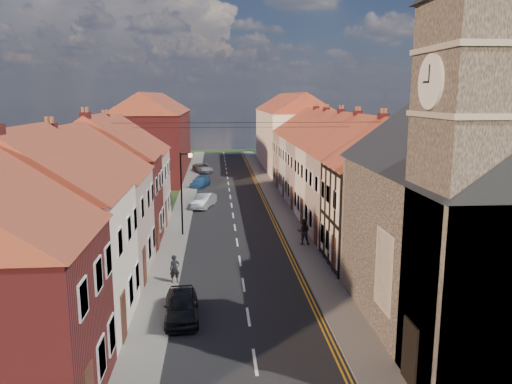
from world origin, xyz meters
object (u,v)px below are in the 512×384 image
(pedestrian_left, at_px, (175,269))
(pedestrian_right, at_px, (304,232))
(church, at_px, (484,202))
(car_distant, at_px, (203,168))
(car_mid, at_px, (204,201))
(car_far, at_px, (200,182))
(lamppost, at_px, (183,188))
(car_near, at_px, (181,305))

(pedestrian_left, distance_m, pedestrian_right, 10.44)
(church, xyz_separation_m, car_distant, (-12.56, 47.62, -5.27))
(pedestrian_left, bearing_deg, church, -46.21)
(car_mid, xyz_separation_m, car_far, (-0.63, 10.65, -0.07))
(church, distance_m, car_distant, 49.53)
(church, height_order, car_distant, church)
(lamppost, height_order, car_mid, lamppost)
(church, xyz_separation_m, lamppost, (-13.17, 16.68, -2.34))
(lamppost, height_order, car_near, lamppost)
(lamppost, bearing_deg, church, -51.70)
(car_far, height_order, pedestrian_right, pedestrian_right)
(lamppost, bearing_deg, car_near, -86.92)
(car_mid, height_order, pedestrian_right, pedestrian_right)
(car_far, relative_size, pedestrian_right, 2.24)
(car_near, height_order, car_distant, car_near)
(car_near, xyz_separation_m, pedestrian_left, (-0.64, 4.30, 0.24))
(lamppost, bearing_deg, pedestrian_right, -20.77)
(car_far, bearing_deg, pedestrian_right, -58.50)
(pedestrian_left, relative_size, pedestrian_right, 0.86)
(pedestrian_right, bearing_deg, car_mid, -50.28)
(car_near, height_order, pedestrian_right, pedestrian_right)
(church, height_order, lamppost, church)
(pedestrian_left, bearing_deg, car_far, 71.22)
(church, relative_size, car_distant, 3.47)
(car_mid, relative_size, car_distant, 0.89)
(church, distance_m, car_mid, 29.08)
(car_near, bearing_deg, car_distant, 86.71)
(church, bearing_deg, car_near, 167.48)
(car_far, bearing_deg, church, -57.98)
(car_near, bearing_deg, car_far, 86.76)
(car_near, bearing_deg, pedestrian_left, 94.95)
(pedestrian_right, bearing_deg, car_distant, -67.07)
(car_near, distance_m, pedestrian_right, 13.16)
(church, relative_size, pedestrian_left, 9.95)
(church, bearing_deg, lamppost, 128.30)
(church, height_order, car_near, church)
(pedestrian_right, bearing_deg, lamppost, -10.56)
(church, distance_m, pedestrian_left, 15.66)
(lamppost, relative_size, pedestrian_right, 3.38)
(car_near, distance_m, car_far, 33.89)
(car_near, height_order, car_far, car_near)
(church, relative_size, lamppost, 2.53)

